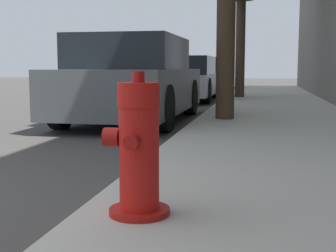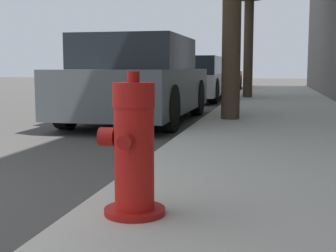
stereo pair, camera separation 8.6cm
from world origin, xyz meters
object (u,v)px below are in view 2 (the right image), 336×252
Objects in this scene: parked_car_near at (139,81)px; parked_car_mid at (191,79)px; parked_car_far at (217,74)px; fire_hydrant at (134,151)px.

parked_car_near is 5.48m from parked_car_mid.
parked_car_far reaches higher than parked_car_mid.
parked_car_far is (0.01, 6.40, 0.04)m from parked_car_mid.
parked_car_far is (-1.55, 17.32, 0.17)m from fire_hydrant.
parked_car_far is (-0.02, 11.88, -0.06)m from parked_car_near.
parked_car_mid is 6.40m from parked_car_far.
parked_car_mid is at bearing 98.14° from fire_hydrant.
parked_car_near reaches higher than parked_car_mid.
fire_hydrant is 5.66m from parked_car_near.
fire_hydrant is 0.19× the size of parked_car_mid.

